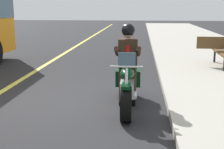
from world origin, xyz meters
TOP-DOWN VIEW (x-y plane):
  - ground_plane at (0.00, 0.00)m, footprint 80.00×80.00m
  - motorcycle_main at (0.09, 1.18)m, footprint 2.21×0.61m
  - rider_main at (-0.10, 1.17)m, footprint 0.63×0.55m

SIDE VIEW (x-z plane):
  - ground_plane at x=0.00m, z-range 0.00..0.00m
  - motorcycle_main at x=0.09m, z-range -0.18..1.08m
  - rider_main at x=-0.10m, z-range 0.17..1.91m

